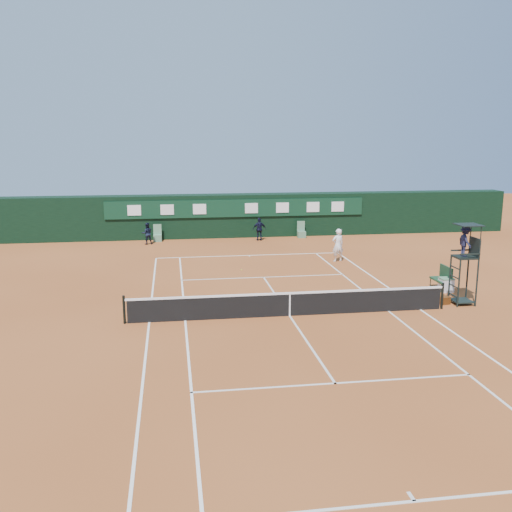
{
  "coord_description": "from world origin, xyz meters",
  "views": [
    {
      "loc": [
        -4.51,
        -21.19,
        6.96
      ],
      "look_at": [
        -0.45,
        6.0,
        1.2
      ],
      "focal_mm": 40.0,
      "sensor_mm": 36.0,
      "label": 1
    }
  ],
  "objects_px": {
    "umpire_chair": "(465,247)",
    "cooler": "(446,285)",
    "tennis_net": "(290,304)",
    "player_bench": "(443,277)",
    "player": "(338,245)"
  },
  "relations": [
    {
      "from": "umpire_chair",
      "to": "cooler",
      "type": "distance_m",
      "value": 2.92
    },
    {
      "from": "tennis_net",
      "to": "player_bench",
      "type": "relative_size",
      "value": 10.75
    },
    {
      "from": "player_bench",
      "to": "player",
      "type": "height_order",
      "value": "player"
    },
    {
      "from": "tennis_net",
      "to": "player",
      "type": "distance_m",
      "value": 10.64
    },
    {
      "from": "player_bench",
      "to": "cooler",
      "type": "distance_m",
      "value": 0.48
    },
    {
      "from": "tennis_net",
      "to": "cooler",
      "type": "relative_size",
      "value": 20.0
    },
    {
      "from": "player_bench",
      "to": "cooler",
      "type": "xyz_separation_m",
      "value": [
        -0.03,
        -0.4,
        -0.27
      ]
    },
    {
      "from": "player",
      "to": "umpire_chair",
      "type": "bearing_deg",
      "value": 96.06
    },
    {
      "from": "tennis_net",
      "to": "umpire_chair",
      "type": "xyz_separation_m",
      "value": [
        7.56,
        0.54,
        1.95
      ]
    },
    {
      "from": "player_bench",
      "to": "tennis_net",
      "type": "bearing_deg",
      "value": -159.74
    },
    {
      "from": "tennis_net",
      "to": "player",
      "type": "height_order",
      "value": "player"
    },
    {
      "from": "cooler",
      "to": "player_bench",
      "type": "bearing_deg",
      "value": 86.15
    },
    {
      "from": "player_bench",
      "to": "player",
      "type": "bearing_deg",
      "value": 115.13
    },
    {
      "from": "cooler",
      "to": "player",
      "type": "distance_m",
      "value": 7.66
    },
    {
      "from": "tennis_net",
      "to": "cooler",
      "type": "distance_m",
      "value": 8.23
    }
  ]
}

